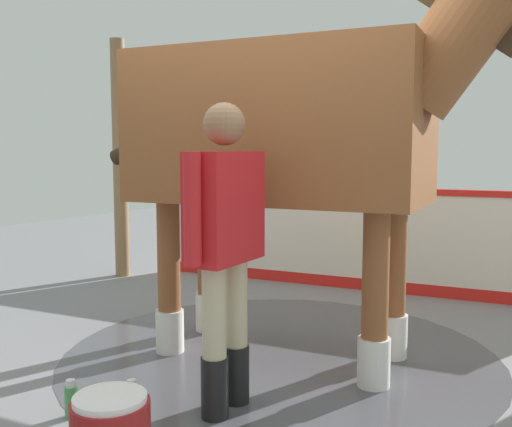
% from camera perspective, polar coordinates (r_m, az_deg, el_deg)
% --- Properties ---
extents(ground_plane, '(16.00, 16.00, 0.02)m').
position_cam_1_polar(ground_plane, '(4.08, 1.18, -14.62)').
color(ground_plane, gray).
extents(wet_patch, '(3.04, 3.04, 0.00)m').
position_cam_1_polar(wet_patch, '(4.28, 2.31, -13.44)').
color(wet_patch, '#4C4C54').
rests_on(wet_patch, ground).
extents(barrier_wall, '(4.42, 0.79, 1.06)m').
position_cam_1_polar(barrier_wall, '(6.14, 10.01, -2.77)').
color(barrier_wall, silver).
rests_on(barrier_wall, ground).
extents(roof_post_far, '(0.16, 0.16, 2.65)m').
position_cam_1_polar(roof_post_far, '(6.80, -13.03, 5.11)').
color(roof_post_far, olive).
rests_on(roof_post_far, ground).
extents(horse, '(3.34, 1.30, 2.78)m').
position_cam_1_polar(horse, '(3.98, 4.12, 8.22)').
color(horse, brown).
rests_on(horse, ground).
extents(handler, '(0.25, 0.68, 1.69)m').
position_cam_1_polar(handler, '(3.18, -3.03, -2.22)').
color(handler, black).
rests_on(handler, ground).
extents(bottle_shampoo, '(0.06, 0.06, 0.27)m').
position_cam_1_polar(bottle_shampoo, '(3.25, -11.93, -17.86)').
color(bottle_shampoo, '#3399CC').
rests_on(bottle_shampoo, ground).
extents(bottle_spray, '(0.07, 0.07, 0.21)m').
position_cam_1_polar(bottle_spray, '(3.48, -17.47, -16.84)').
color(bottle_spray, '#4CA559').
rests_on(bottle_spray, ground).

